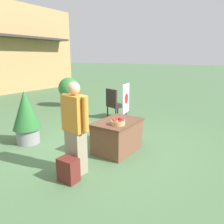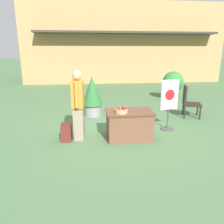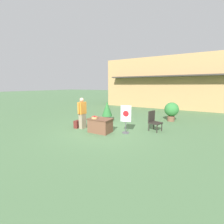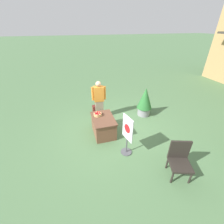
{
  "view_description": "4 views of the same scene",
  "coord_description": "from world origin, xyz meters",
  "px_view_note": "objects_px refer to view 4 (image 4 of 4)",
  "views": [
    {
      "loc": [
        -3.74,
        -3.07,
        2.09
      ],
      "look_at": [
        -0.06,
        -0.59,
        0.97
      ],
      "focal_mm": 35.0,
      "sensor_mm": 36.0,
      "label": 1
    },
    {
      "loc": [
        -0.82,
        -5.62,
        2.12
      ],
      "look_at": [
        -0.16,
        0.04,
        0.52
      ],
      "focal_mm": 35.0,
      "sensor_mm": 36.0,
      "label": 2
    },
    {
      "loc": [
        4.25,
        -6.68,
        2.33
      ],
      "look_at": [
        0.61,
        -0.09,
        1.0
      ],
      "focal_mm": 24.0,
      "sensor_mm": 36.0,
      "label": 3
    },
    {
      "loc": [
        4.71,
        -1.53,
        3.68
      ],
      "look_at": [
        -0.22,
        -0.12,
        0.65
      ],
      "focal_mm": 24.0,
      "sensor_mm": 36.0,
      "label": 4
    }
  ],
  "objects_px": {
    "poster_board": "(127,135)",
    "potted_plant_far_right": "(145,101)",
    "person_visitor": "(99,100)",
    "display_table": "(103,126)",
    "apple_basket": "(98,114)",
    "backpack": "(96,110)",
    "patio_chair": "(180,158)"
  },
  "relations": [
    {
      "from": "backpack",
      "to": "potted_plant_far_right",
      "type": "height_order",
      "value": "potted_plant_far_right"
    },
    {
      "from": "display_table",
      "to": "apple_basket",
      "type": "xyz_separation_m",
      "value": [
        -0.23,
        -0.16,
        0.41
      ]
    },
    {
      "from": "potted_plant_far_right",
      "to": "backpack",
      "type": "bearing_deg",
      "value": -108.41
    },
    {
      "from": "poster_board",
      "to": "potted_plant_far_right",
      "type": "height_order",
      "value": "poster_board"
    },
    {
      "from": "person_visitor",
      "to": "patio_chair",
      "type": "bearing_deg",
      "value": 27.67
    },
    {
      "from": "poster_board",
      "to": "patio_chair",
      "type": "height_order",
      "value": "poster_board"
    },
    {
      "from": "person_visitor",
      "to": "poster_board",
      "type": "distance_m",
      "value": 2.45
    },
    {
      "from": "poster_board",
      "to": "patio_chair",
      "type": "relative_size",
      "value": 1.34
    },
    {
      "from": "display_table",
      "to": "backpack",
      "type": "bearing_deg",
      "value": 179.5
    },
    {
      "from": "apple_basket",
      "to": "poster_board",
      "type": "height_order",
      "value": "poster_board"
    },
    {
      "from": "poster_board",
      "to": "patio_chair",
      "type": "bearing_deg",
      "value": 122.8
    },
    {
      "from": "potted_plant_far_right",
      "to": "person_visitor",
      "type": "bearing_deg",
      "value": -100.98
    },
    {
      "from": "person_visitor",
      "to": "poster_board",
      "type": "height_order",
      "value": "person_visitor"
    },
    {
      "from": "apple_basket",
      "to": "patio_chair",
      "type": "bearing_deg",
      "value": 34.76
    },
    {
      "from": "display_table",
      "to": "apple_basket",
      "type": "relative_size",
      "value": 3.86
    },
    {
      "from": "display_table",
      "to": "potted_plant_far_right",
      "type": "height_order",
      "value": "potted_plant_far_right"
    },
    {
      "from": "display_table",
      "to": "potted_plant_far_right",
      "type": "bearing_deg",
      "value": 111.94
    },
    {
      "from": "display_table",
      "to": "patio_chair",
      "type": "relative_size",
      "value": 1.11
    },
    {
      "from": "poster_board",
      "to": "apple_basket",
      "type": "bearing_deg",
      "value": -77.59
    },
    {
      "from": "poster_board",
      "to": "person_visitor",
      "type": "bearing_deg",
      "value": -93.25
    },
    {
      "from": "backpack",
      "to": "potted_plant_far_right",
      "type": "xyz_separation_m",
      "value": [
        0.7,
        2.09,
        0.5
      ]
    },
    {
      "from": "poster_board",
      "to": "potted_plant_far_right",
      "type": "distance_m",
      "value": 2.6
    },
    {
      "from": "poster_board",
      "to": "backpack",
      "type": "bearing_deg",
      "value": -92.34
    },
    {
      "from": "apple_basket",
      "to": "patio_chair",
      "type": "height_order",
      "value": "patio_chair"
    },
    {
      "from": "poster_board",
      "to": "potted_plant_far_right",
      "type": "relative_size",
      "value": 1.05
    },
    {
      "from": "display_table",
      "to": "person_visitor",
      "type": "bearing_deg",
      "value": 175.09
    },
    {
      "from": "apple_basket",
      "to": "poster_board",
      "type": "distance_m",
      "value": 1.55
    },
    {
      "from": "person_visitor",
      "to": "potted_plant_far_right",
      "type": "height_order",
      "value": "person_visitor"
    },
    {
      "from": "display_table",
      "to": "potted_plant_far_right",
      "type": "distance_m",
      "value": 2.3
    },
    {
      "from": "apple_basket",
      "to": "potted_plant_far_right",
      "type": "distance_m",
      "value": 2.35
    },
    {
      "from": "poster_board",
      "to": "potted_plant_far_right",
      "type": "xyz_separation_m",
      "value": [
        -2.03,
        1.62,
        -0.03
      ]
    },
    {
      "from": "apple_basket",
      "to": "patio_chair",
      "type": "distance_m",
      "value": 3.06
    }
  ]
}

